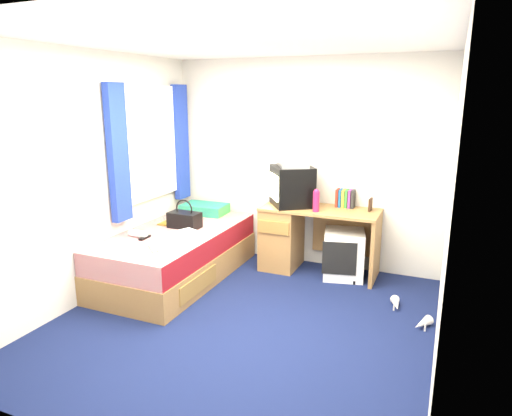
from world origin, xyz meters
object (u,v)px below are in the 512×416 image
at_px(pillow, 205,209).
at_px(remote_control, 145,238).
at_px(handbag, 185,219).
at_px(pink_water_bottle, 316,202).
at_px(bed, 177,254).
at_px(magazine, 172,222).
at_px(white_heels, 409,314).
at_px(picture_frame, 370,205).
at_px(aerosol_can, 312,199).
at_px(storage_cube, 344,254).
at_px(water_bottle, 138,234).
at_px(crt_tv, 292,186).
at_px(towel, 188,237).
at_px(colour_swatch_fan, 153,248).
at_px(desk, 296,235).
at_px(vcr, 293,163).

relative_size(pillow, remote_control, 3.42).
bearing_deg(handbag, pink_water_bottle, 21.86).
distance_m(bed, pillow, 0.85).
xyz_separation_m(pillow, magazine, (-0.13, -0.54, -0.05)).
relative_size(bed, white_heels, 3.71).
relative_size(picture_frame, aerosol_can, 0.75).
relative_size(pillow, storage_cube, 1.03).
xyz_separation_m(bed, pillow, (-0.08, 0.78, 0.33)).
distance_m(pink_water_bottle, water_bottle, 1.91).
height_order(handbag, remote_control, handbag).
bearing_deg(handbag, pillow, 102.02).
bearing_deg(storage_cube, magazine, -177.99).
bearing_deg(pillow, remote_control, -93.09).
bearing_deg(crt_tv, magazine, -101.87).
bearing_deg(remote_control, white_heels, 4.82).
bearing_deg(pink_water_bottle, picture_frame, 26.27).
distance_m(pillow, remote_control, 1.14).
height_order(storage_cube, aerosol_can, aerosol_can).
distance_m(storage_cube, aerosol_can, 0.70).
distance_m(crt_tv, towel, 1.34).
distance_m(pillow, white_heels, 2.71).
xyz_separation_m(bed, magazine, (-0.22, 0.24, 0.28)).
bearing_deg(handbag, colour_swatch_fan, -79.27).
height_order(desk, pink_water_bottle, pink_water_bottle).
xyz_separation_m(desk, pink_water_bottle, (0.27, -0.17, 0.45)).
bearing_deg(picture_frame, towel, -141.82).
bearing_deg(handbag, remote_control, -105.86).
bearing_deg(colour_swatch_fan, handbag, 98.20).
relative_size(vcr, pink_water_bottle, 1.94).
xyz_separation_m(remote_control, white_heels, (2.60, 0.38, -0.51)).
distance_m(handbag, white_heels, 2.51).
xyz_separation_m(towel, remote_control, (-0.45, -0.11, -0.04)).
bearing_deg(desk, handbag, -149.54).
height_order(crt_tv, white_heels, crt_tv).
relative_size(desk, towel, 4.80).
distance_m(desk, storage_cube, 0.59).
xyz_separation_m(pink_water_bottle, aerosol_can, (-0.10, 0.17, -0.02)).
xyz_separation_m(aerosol_can, white_heels, (1.17, -0.78, -0.80)).
bearing_deg(storage_cube, pink_water_bottle, -170.31).
xyz_separation_m(water_bottle, white_heels, (2.69, 0.37, -0.54)).
xyz_separation_m(desk, colour_swatch_fan, (-0.99, -1.39, 0.14)).
relative_size(pink_water_bottle, white_heels, 0.41).
distance_m(pillow, crt_tv, 1.20).
xyz_separation_m(crt_tv, aerosol_can, (0.24, 0.00, -0.13)).
distance_m(pink_water_bottle, remote_control, 1.85).
xyz_separation_m(pink_water_bottle, white_heels, (1.07, -0.61, -0.82)).
distance_m(bed, picture_frame, 2.19).
height_order(pink_water_bottle, magazine, pink_water_bottle).
distance_m(pink_water_bottle, towel, 1.42).
relative_size(aerosol_can, magazine, 0.67).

